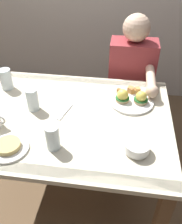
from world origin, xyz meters
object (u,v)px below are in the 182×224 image
Objects in this scene: eggs_benedict_plate at (131,99)px; water_glass_near at (52,139)px; dining_table at (67,129)px; side_plate at (8,147)px; fork at (64,113)px; water_glass_far at (33,101)px; water_glass_extra at (6,80)px; diner_person at (131,81)px; fruit_bowl at (137,147)px.

water_glass_near is (-0.37, -0.44, 0.03)m from eggs_benedict_plate.
side_plate is (-0.21, -0.30, 0.12)m from dining_table.
dining_table is at bearing -54.98° from fork.
fork is at bearing -156.22° from eggs_benedict_plate.
eggs_benedict_plate is at bearing 49.52° from water_glass_near.
water_glass_far is 0.99× the size of water_glass_extra.
water_glass_far is at bearing -38.82° from water_glass_extra.
eggs_benedict_plate is 0.81m from water_glass_extra.
diner_person is at bearing 44.88° from water_glass_far.
water_glass_far is (-0.57, -0.15, 0.03)m from eggs_benedict_plate.
fruit_bowl is (0.40, -0.23, 0.14)m from dining_table.
fruit_bowl is 0.89× the size of water_glass_extra.
fruit_bowl is at bearing 3.85° from water_glass_near.
water_glass_extra is at bearing 132.18° from water_glass_near.
water_glass_far reaches higher than side_plate.
water_glass_near is at bearing -56.05° from water_glass_far.
side_plate is at bearing -168.44° from water_glass_near.
side_plate is (-0.58, -0.48, -0.01)m from eggs_benedict_plate.
fruit_bowl is 0.84m from diner_person.
dining_table is 10.00× the size of fruit_bowl.
water_glass_extra is (-0.81, 0.05, 0.03)m from eggs_benedict_plate.
water_glass_extra is at bearing 152.53° from dining_table.
water_glass_far is 0.33m from side_plate.
water_glass_near is (0.01, -0.27, 0.05)m from fork.
fork is (-0.38, -0.17, -0.02)m from eggs_benedict_plate.
water_glass_extra is at bearing 151.60° from fruit_bowl.
eggs_benedict_plate is 0.58m from water_glass_near.
eggs_benedict_plate reaches higher than dining_table.
water_glass_near is at bearing -91.03° from dining_table.
water_glass_near is at bearing -47.82° from water_glass_extra.
water_glass_extra is at bearing 141.18° from water_glass_far.
water_glass_extra is 0.68× the size of side_plate.
side_plate is at bearing -125.90° from dining_table.
water_glass_near is 0.97× the size of water_glass_extra.
fork is (-0.01, 0.02, 0.11)m from dining_table.
water_glass_far is at bearing 86.94° from side_plate.
water_glass_near reaches higher than dining_table.
water_glass_far is 0.67× the size of side_plate.
fork reaches higher than dining_table.
fork is 1.13× the size of water_glass_extra.
eggs_benedict_plate is 0.43m from diner_person.
water_glass_extra is (-0.84, 0.46, 0.03)m from fruit_bowl.
water_glass_far reaches higher than dining_table.
water_glass_far is (-0.20, 0.03, 0.16)m from dining_table.
eggs_benedict_plate is at bearing -90.72° from diner_person.
fruit_bowl is at bearing -29.41° from dining_table.
dining_table is 0.71m from diner_person.
dining_table is 1.05× the size of diner_person.
water_glass_extra reaches higher than water_glass_far.
water_glass_extra reaches higher than water_glass_near.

